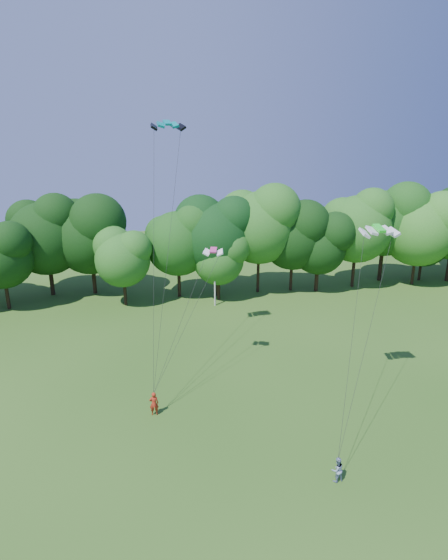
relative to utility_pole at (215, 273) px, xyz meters
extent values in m
plane|color=#255015|center=(-2.14, -31.34, -4.05)|extent=(160.00, 160.00, 0.00)
cylinder|color=#B6B6AD|center=(0.00, 0.00, -0.12)|extent=(0.20, 0.20, 7.86)
cube|color=#B6B6AD|center=(0.00, 0.00, 3.61)|extent=(1.47, 0.71, 0.08)
imported|color=#AE2816|center=(-7.85, -20.75, -3.16)|extent=(0.66, 0.45, 1.77)
imported|color=#879ABC|center=(2.05, -29.11, -3.29)|extent=(0.82, 0.69, 1.52)
cube|color=#048285|center=(-5.62, -11.69, 15.81)|extent=(2.77, 1.53, 0.50)
cube|color=#23EA29|center=(7.84, -20.98, 8.76)|extent=(2.61, 1.26, 0.44)
cube|color=#C43681|center=(-2.66, -15.30, 6.38)|extent=(1.70, 1.17, 0.36)
cylinder|color=black|center=(0.72, 3.45, -1.63)|extent=(0.48, 0.48, 4.83)
ellipsoid|color=black|center=(0.72, 3.45, 4.73)|extent=(9.65, 9.65, 10.53)
cylinder|color=black|center=(27.81, 3.15, -1.52)|extent=(0.53, 0.53, 5.06)
ellipsoid|color=#2E6920|center=(27.81, 3.15, 5.15)|extent=(10.12, 10.12, 11.04)
camera|label=1|loc=(-7.98, -47.81, 14.22)|focal=28.00mm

